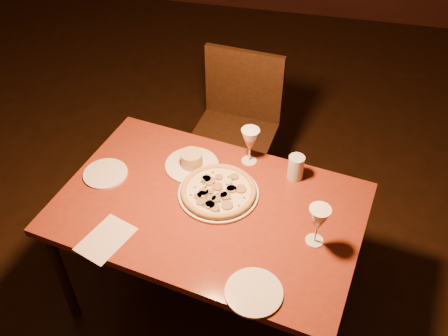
# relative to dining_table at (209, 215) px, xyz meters

# --- Properties ---
(floor) EXTENTS (7.00, 7.00, 0.00)m
(floor) POSITION_rel_dining_table_xyz_m (-0.18, -0.15, -0.63)
(floor) COLOR black
(floor) RESTS_ON ground
(dining_table) EXTENTS (1.41, 1.04, 0.69)m
(dining_table) POSITION_rel_dining_table_xyz_m (0.00, 0.00, 0.00)
(dining_table) COLOR maroon
(dining_table) RESTS_ON floor
(chair_far) EXTENTS (0.49, 0.49, 0.92)m
(chair_far) POSITION_rel_dining_table_xyz_m (-0.04, 0.78, -0.11)
(chair_far) COLOR black
(chair_far) RESTS_ON floor
(pizza_plate) EXTENTS (0.35, 0.35, 0.04)m
(pizza_plate) POSITION_rel_dining_table_xyz_m (0.03, 0.08, 0.08)
(pizza_plate) COLOR silver
(pizza_plate) RESTS_ON dining_table
(ramekin_saucer) EXTENTS (0.25, 0.25, 0.08)m
(ramekin_saucer) POSITION_rel_dining_table_xyz_m (-0.14, 0.23, 0.09)
(ramekin_saucer) COLOR silver
(ramekin_saucer) RESTS_ON dining_table
(wine_glass_far) EXTENTS (0.08, 0.08, 0.19)m
(wine_glass_far) POSITION_rel_dining_table_xyz_m (0.12, 0.32, 0.15)
(wine_glass_far) COLOR #C46B51
(wine_glass_far) RESTS_ON dining_table
(wine_glass_right) EXTENTS (0.09, 0.09, 0.19)m
(wine_glass_right) POSITION_rel_dining_table_xyz_m (0.46, -0.09, 0.15)
(wine_glass_right) COLOR #C46B51
(wine_glass_right) RESTS_ON dining_table
(water_tumbler) EXTENTS (0.07, 0.07, 0.12)m
(water_tumbler) POSITION_rel_dining_table_xyz_m (0.34, 0.26, 0.12)
(water_tumbler) COLOR silver
(water_tumbler) RESTS_ON dining_table
(side_plate_left) EXTENTS (0.20, 0.20, 0.01)m
(side_plate_left) POSITION_rel_dining_table_xyz_m (-0.51, 0.08, 0.07)
(side_plate_left) COLOR silver
(side_plate_left) RESTS_ON dining_table
(side_plate_near) EXTENTS (0.21, 0.21, 0.01)m
(side_plate_near) POSITION_rel_dining_table_xyz_m (0.26, -0.38, 0.07)
(side_plate_near) COLOR silver
(side_plate_near) RESTS_ON dining_table
(menu_card) EXTENTS (0.22, 0.26, 0.00)m
(menu_card) POSITION_rel_dining_table_xyz_m (-0.36, -0.27, 0.06)
(menu_card) COLOR beige
(menu_card) RESTS_ON dining_table
(pendant_light) EXTENTS (0.12, 0.12, 0.12)m
(pendant_light) POSITION_rel_dining_table_xyz_m (0.00, 0.00, 0.98)
(pendant_light) COLOR #F38844
(pendant_light) RESTS_ON ceiling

